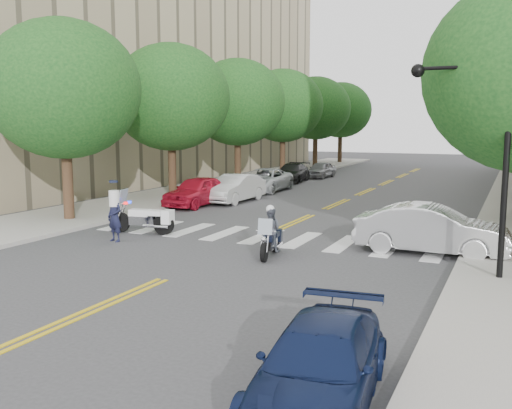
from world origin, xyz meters
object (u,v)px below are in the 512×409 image
Objects in this scene: officer_standing at (115,217)px; motorcycle_parked at (147,219)px; convertible at (431,229)px; sedan_blue at (319,366)px; motorcycle_police at (271,233)px.

motorcycle_parked is at bearing 95.39° from officer_standing.
motorcycle_parked is 1.69m from officer_standing.
officer_standing is 0.37× the size of convertible.
sedan_blue is at bearing -143.13° from motorcycle_parked.
motorcycle_parked is at bearing 129.52° from sedan_blue.
motorcycle_police is 5.18m from convertible.
motorcycle_police is at bearing -112.89° from motorcycle_parked.
officer_standing is (-5.91, -0.23, 0.14)m from motorcycle_police.
convertible is at bearing -92.95° from motorcycle_parked.
motorcycle_parked is 1.48× the size of officer_standing.
convertible is 1.15× the size of sedan_blue.
motorcycle_parked is 14.24m from sedan_blue.
sedan_blue is (10.39, -8.28, -0.27)m from officer_standing.
motorcycle_parked reaches higher than motorcycle_police.
officer_standing reaches higher than motorcycle_police.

